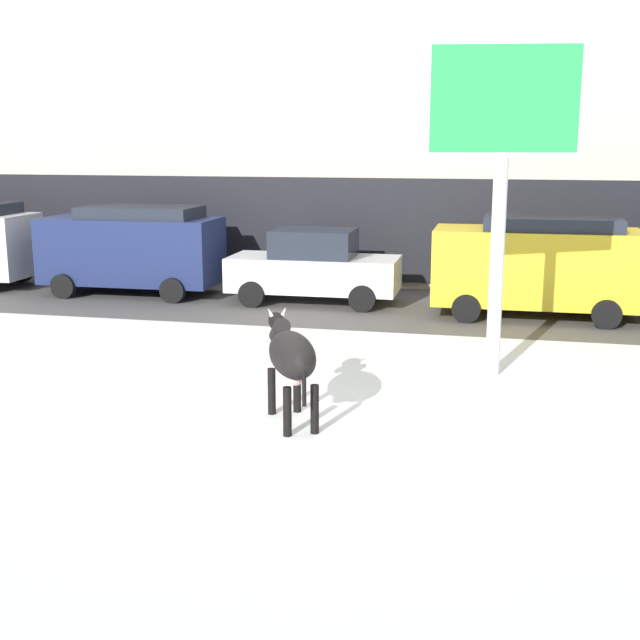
% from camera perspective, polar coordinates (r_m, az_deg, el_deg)
% --- Properties ---
extents(ground_plane, '(120.00, 120.00, 0.00)m').
position_cam_1_polar(ground_plane, '(12.34, -2.07, -6.69)').
color(ground_plane, white).
extents(road_strip, '(60.00, 5.60, 0.01)m').
position_cam_1_polar(road_strip, '(20.50, 4.12, 0.96)').
color(road_strip, '#514F4C').
rests_on(road_strip, ground).
extents(building_facade, '(44.00, 6.10, 13.00)m').
position_cam_1_polar(building_facade, '(25.76, 6.35, 17.69)').
color(building_facade, '#BCB29E').
rests_on(building_facade, ground).
extents(cow_black, '(1.28, 1.86, 1.54)m').
position_cam_1_polar(cow_black, '(11.88, -2.00, -2.44)').
color(cow_black, black).
rests_on(cow_black, ground).
extents(billboard, '(2.52, 0.61, 5.56)m').
position_cam_1_polar(billboard, '(14.28, 12.45, 13.21)').
color(billboard, silver).
rests_on(billboard, ground).
extents(car_navy_van, '(4.63, 2.17, 2.32)m').
position_cam_1_polar(car_navy_van, '(22.44, -12.73, 4.87)').
color(car_navy_van, '#19234C').
rests_on(car_navy_van, ground).
extents(car_white_sedan, '(4.22, 2.03, 1.84)m').
position_cam_1_polar(car_white_sedan, '(20.75, -0.41, 3.66)').
color(car_white_sedan, white).
rests_on(car_white_sedan, ground).
extents(car_yellow_van, '(4.63, 2.17, 2.32)m').
position_cam_1_polar(car_yellow_van, '(19.63, 14.64, 3.76)').
color(car_yellow_van, gold).
rests_on(car_yellow_van, ground).
extents(pedestrian_near_billboard, '(0.36, 0.24, 1.73)m').
position_cam_1_polar(pedestrian_near_billboard, '(24.14, -6.26, 4.73)').
color(pedestrian_near_billboard, '#282833').
rests_on(pedestrian_near_billboard, ground).
extents(pedestrian_by_cars, '(0.36, 0.24, 1.73)m').
position_cam_1_polar(pedestrian_by_cars, '(25.34, -13.06, 4.84)').
color(pedestrian_by_cars, '#282833').
rests_on(pedestrian_by_cars, ground).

